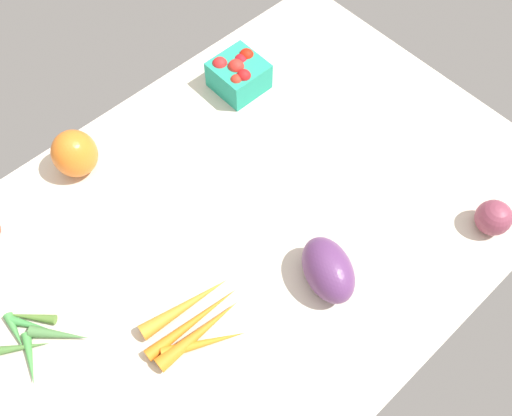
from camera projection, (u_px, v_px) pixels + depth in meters
The scene contains 7 objects.
tablecloth at pixel (256, 216), 103.99cm from camera, with size 104.00×76.00×2.00cm, color beige.
okra_pile at pixel (36, 336), 90.72cm from camera, with size 13.53×14.00×2.00cm.
bell_pepper_orange at pixel (75, 154), 104.13cm from camera, with size 8.34×8.34×9.43cm, color orange.
berry_basket at pixel (238, 74), 115.51cm from camera, with size 9.82×9.82×7.64cm.
eggplant at pixel (326, 271), 93.07cm from camera, with size 12.02×7.83×7.83cm, color #603469.
carrot_bunch at pixel (194, 323), 91.40cm from camera, with size 17.97×13.35×2.75cm.
red_onion_near_basket at pixel (493, 218), 99.05cm from camera, with size 6.35×6.35×6.35cm, color #87394E.
Camera 1 is at (34.79, 37.89, 91.39)cm, focal length 39.91 mm.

